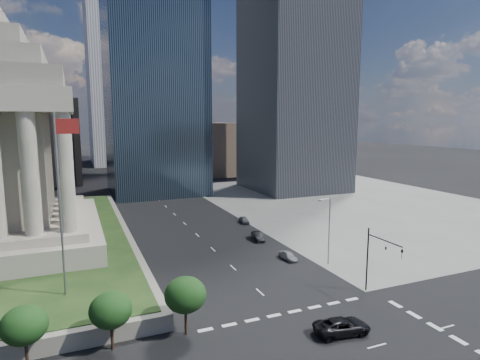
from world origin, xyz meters
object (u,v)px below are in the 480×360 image
traffic_signal_ne (378,254)px  parked_sedan_mid (258,236)px  flagpole (61,195)px  parked_sedan_far (244,220)px  parked_sedan_near (288,256)px  pickup_truck (342,326)px  street_lamp_north (328,227)px

traffic_signal_ne → parked_sedan_mid: 26.70m
flagpole → traffic_signal_ne: bearing=-16.7°
parked_sedan_mid → parked_sedan_far: bearing=87.7°
flagpole → parked_sedan_near: bearing=9.2°
parked_sedan_near → parked_sedan_mid: 10.79m
parked_sedan_near → pickup_truck: bearing=-107.9°
flagpole → street_lamp_north: size_ratio=2.00×
pickup_truck → parked_sedan_near: pickup_truck is taller
parked_sedan_mid → parked_sedan_far: size_ratio=1.14×
traffic_signal_ne → parked_sedan_near: (-3.50, 15.29, -4.62)m
traffic_signal_ne → street_lamp_north: (0.83, 11.30, 0.41)m
flagpole → traffic_signal_ne: flagpole is taller
traffic_signal_ne → parked_sedan_near: 16.35m
street_lamp_north → parked_sedan_far: street_lamp_north is taller
street_lamp_north → parked_sedan_mid: (-4.33, 14.77, -4.95)m
parked_sedan_near → parked_sedan_far: bearing=81.0°
street_lamp_north → pickup_truck: (-10.00, -16.91, -4.87)m
traffic_signal_ne → parked_sedan_mid: (-3.50, 26.08, -4.54)m
pickup_truck → parked_sedan_near: bearing=-7.7°
pickup_truck → parked_sedan_far: pickup_truck is taller
flagpole → traffic_signal_ne: (34.33, -10.30, -7.86)m
parked_sedan_near → street_lamp_north: bearing=-45.3°
street_lamp_north → parked_sedan_far: 27.27m
flagpole → pickup_truck: bearing=-32.3°
pickup_truck → parked_sedan_far: 44.41m
pickup_truck → parked_sedan_near: size_ratio=1.54×
parked_sedan_far → parked_sedan_near: bearing=-88.3°
pickup_truck → parked_sedan_far: bearing=-3.1°
parked_sedan_near → parked_sedan_mid: parked_sedan_mid is taller
street_lamp_north → pickup_truck: 20.24m
parked_sedan_far → street_lamp_north: bearing=-78.1°
pickup_truck → parked_sedan_mid: (5.67, 31.68, -0.08)m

